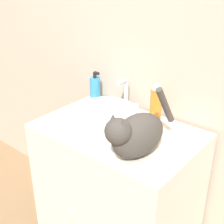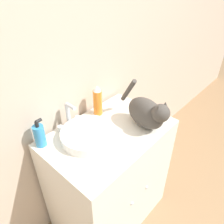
# 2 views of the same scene
# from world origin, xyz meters

# --- Properties ---
(wall_back) EXTENTS (6.00, 0.05, 2.50)m
(wall_back) POSITION_xyz_m (0.00, 0.55, 1.25)
(wall_back) COLOR #C6B29E
(wall_back) RESTS_ON ground_plane
(vanity_cabinet) EXTENTS (0.76, 0.52, 0.81)m
(vanity_cabinet) POSITION_xyz_m (0.00, 0.25, 0.41)
(vanity_cabinet) COLOR silver
(vanity_cabinet) RESTS_ON ground_plane
(sink_basin) EXTENTS (0.31, 0.31, 0.05)m
(sink_basin) POSITION_xyz_m (-0.12, 0.30, 0.84)
(sink_basin) COLOR white
(sink_basin) RESTS_ON vanity_cabinet
(faucet) EXTENTS (0.16, 0.09, 0.17)m
(faucet) POSITION_xyz_m (-0.12, 0.46, 0.88)
(faucet) COLOR silver
(faucet) RESTS_ON vanity_cabinet
(cat) EXTENTS (0.18, 0.38, 0.26)m
(cat) POSITION_xyz_m (0.19, 0.12, 0.91)
(cat) COLOR #47423D
(cat) RESTS_ON vanity_cabinet
(soap_bottle) EXTENTS (0.06, 0.06, 0.17)m
(soap_bottle) POSITION_xyz_m (-0.33, 0.45, 0.88)
(soap_bottle) COLOR #338CCC
(soap_bottle) RESTS_ON vanity_cabinet
(spray_bottle) EXTENTS (0.06, 0.06, 0.21)m
(spray_bottle) POSITION_xyz_m (0.09, 0.43, 0.91)
(spray_bottle) COLOR orange
(spray_bottle) RESTS_ON vanity_cabinet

